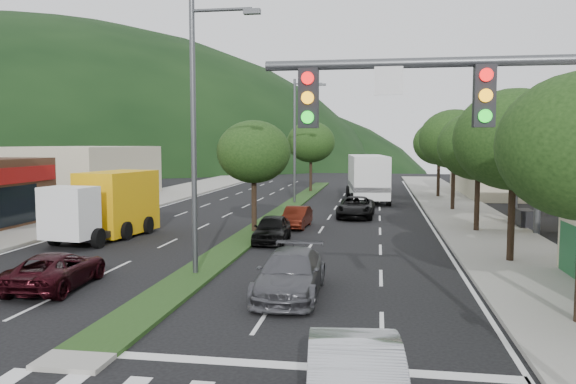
% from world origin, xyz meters
% --- Properties ---
extents(ground, '(160.00, 160.00, 0.00)m').
position_xyz_m(ground, '(0.00, 0.00, 0.00)').
color(ground, black).
rests_on(ground, ground).
extents(sidewalk_right, '(5.00, 90.00, 0.15)m').
position_xyz_m(sidewalk_right, '(12.50, 25.00, 0.07)').
color(sidewalk_right, gray).
rests_on(sidewalk_right, ground).
extents(sidewalk_left, '(6.00, 90.00, 0.15)m').
position_xyz_m(sidewalk_left, '(-13.00, 25.00, 0.07)').
color(sidewalk_left, gray).
rests_on(sidewalk_left, ground).
extents(median, '(1.60, 56.00, 0.12)m').
position_xyz_m(median, '(0.00, 28.00, 0.06)').
color(median, '#1E3814').
rests_on(median, ground).
extents(traffic_signal, '(6.12, 0.40, 7.00)m').
position_xyz_m(traffic_signal, '(9.03, -1.54, 4.65)').
color(traffic_signal, '#47494C').
rests_on(traffic_signal, ground).
extents(bldg_left_far, '(9.00, 14.00, 4.60)m').
position_xyz_m(bldg_left_far, '(-19.00, 34.00, 2.30)').
color(bldg_left_far, beige).
rests_on(bldg_left_far, ground).
extents(bldg_right_far, '(10.00, 16.00, 5.20)m').
position_xyz_m(bldg_right_far, '(19.50, 44.00, 2.60)').
color(bldg_right_far, beige).
rests_on(bldg_right_far, ground).
extents(hill_far, '(176.00, 132.00, 82.00)m').
position_xyz_m(hill_far, '(-80.00, 110.00, 0.00)').
color(hill_far, black).
rests_on(hill_far, ground).
extents(tree_r_b, '(4.80, 4.80, 6.94)m').
position_xyz_m(tree_r_b, '(12.00, 12.00, 5.04)').
color(tree_r_b, black).
rests_on(tree_r_b, sidewalk_right).
extents(tree_r_c, '(4.40, 4.40, 6.48)m').
position_xyz_m(tree_r_c, '(12.00, 20.00, 4.75)').
color(tree_r_c, black).
rests_on(tree_r_c, sidewalk_right).
extents(tree_r_d, '(5.00, 5.00, 7.17)m').
position_xyz_m(tree_r_d, '(12.00, 30.00, 5.18)').
color(tree_r_d, black).
rests_on(tree_r_d, sidewalk_right).
extents(tree_r_e, '(4.60, 4.60, 6.71)m').
position_xyz_m(tree_r_e, '(12.00, 40.00, 4.89)').
color(tree_r_e, black).
rests_on(tree_r_e, sidewalk_right).
extents(tree_med_near, '(4.00, 4.00, 6.02)m').
position_xyz_m(tree_med_near, '(0.00, 18.00, 4.43)').
color(tree_med_near, black).
rests_on(tree_med_near, median).
extents(tree_med_far, '(4.80, 4.80, 6.94)m').
position_xyz_m(tree_med_far, '(0.00, 44.00, 5.01)').
color(tree_med_far, black).
rests_on(tree_med_far, median).
extents(streetlight_near, '(2.60, 0.25, 10.00)m').
position_xyz_m(streetlight_near, '(0.21, 8.00, 5.58)').
color(streetlight_near, '#47494C').
rests_on(streetlight_near, ground).
extents(streetlight_mid, '(2.60, 0.25, 10.00)m').
position_xyz_m(streetlight_mid, '(0.21, 33.00, 5.58)').
color(streetlight_mid, '#47494C').
rests_on(streetlight_mid, ground).
extents(suv_maroon, '(2.36, 4.56, 1.23)m').
position_xyz_m(suv_maroon, '(-4.09, 5.58, 0.61)').
color(suv_maroon, black).
rests_on(suv_maroon, ground).
extents(car_queue_a, '(1.72, 4.00, 1.35)m').
position_xyz_m(car_queue_a, '(1.50, 15.33, 0.67)').
color(car_queue_a, black).
rests_on(car_queue_a, ground).
extents(car_queue_b, '(2.04, 4.94, 1.43)m').
position_xyz_m(car_queue_b, '(3.90, 5.86, 0.71)').
color(car_queue_b, '#4D4D52').
rests_on(car_queue_b, ground).
extents(car_queue_c, '(1.47, 3.76, 1.22)m').
position_xyz_m(car_queue_c, '(2.00, 20.33, 0.61)').
color(car_queue_c, '#4B160C').
rests_on(car_queue_c, ground).
extents(car_queue_d, '(2.44, 5.02, 1.38)m').
position_xyz_m(car_queue_d, '(5.24, 25.33, 0.69)').
color(car_queue_d, black).
rests_on(car_queue_d, ground).
extents(car_queue_e, '(1.77, 3.84, 1.27)m').
position_xyz_m(car_queue_e, '(5.36, 34.97, 0.64)').
color(car_queue_e, '#56565B').
rests_on(car_queue_e, ground).
extents(box_truck, '(3.44, 7.19, 3.41)m').
position_xyz_m(box_truck, '(-7.08, 15.26, 1.61)').
color(box_truck, white).
rests_on(box_truck, ground).
extents(motorhome, '(4.00, 10.28, 3.85)m').
position_xyz_m(motorhome, '(5.77, 36.16, 2.05)').
color(motorhome, silver).
rests_on(motorhome, ground).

